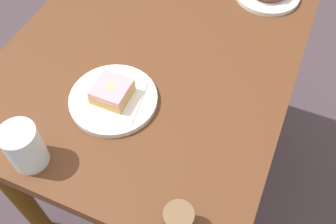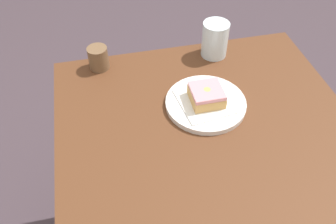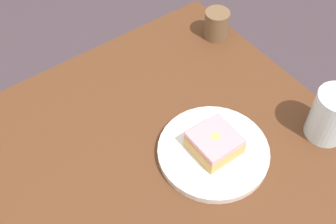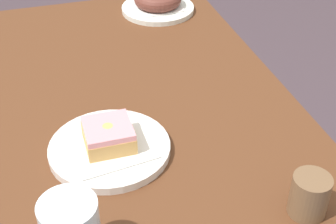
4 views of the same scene
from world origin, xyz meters
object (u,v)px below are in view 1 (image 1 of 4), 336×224
plate_glazed_square (113,99)px  water_glass (24,147)px  donut_glazed_square (112,91)px  sugar_jar (178,221)px

plate_glazed_square → water_glass: water_glass is taller
plate_glazed_square → donut_glazed_square: bearing=0.0°
water_glass → sugar_jar: (-0.01, -0.35, -0.02)m
plate_glazed_square → donut_glazed_square: size_ratio=2.59×
donut_glazed_square → sugar_jar: size_ratio=1.19×
donut_glazed_square → plate_glazed_square: bearing=0.0°
plate_glazed_square → sugar_jar: 0.35m
donut_glazed_square → water_glass: bearing=156.9°
plate_glazed_square → sugar_jar: sugar_jar is taller
plate_glazed_square → donut_glazed_square: donut_glazed_square is taller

